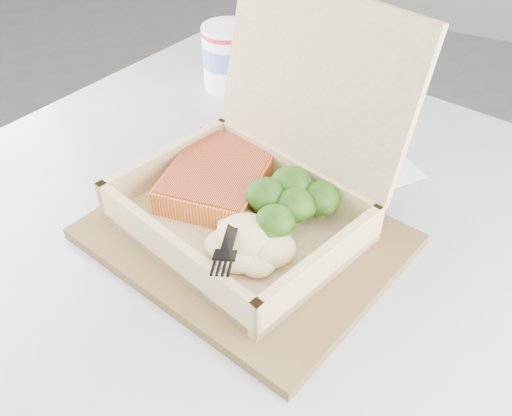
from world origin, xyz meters
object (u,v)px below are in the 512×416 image
at_px(cafe_table, 252,352).
at_px(paper_cup, 228,55).
at_px(serving_tray, 245,237).
at_px(takeout_container, 263,172).

distance_m(cafe_table, paper_cup, 0.44).
height_order(cafe_table, serving_tray, serving_tray).
xyz_separation_m(serving_tray, paper_cup, (-0.18, 0.30, 0.04)).
height_order(serving_tray, paper_cup, paper_cup).
height_order(serving_tray, takeout_container, takeout_container).
xyz_separation_m(cafe_table, paper_cup, (-0.19, 0.31, 0.25)).
relative_size(cafe_table, takeout_container, 3.31).
bearing_deg(cafe_table, takeout_container, 98.97).
relative_size(cafe_table, paper_cup, 10.52).
distance_m(cafe_table, takeout_container, 0.27).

